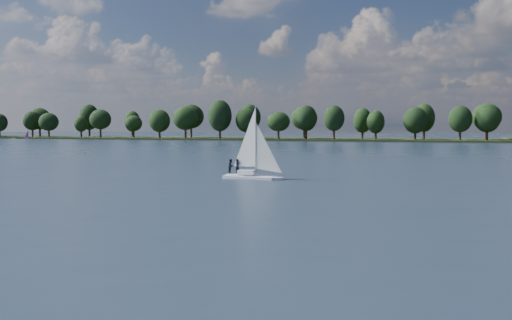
{
  "coord_description": "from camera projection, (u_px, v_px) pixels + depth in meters",
  "views": [
    {
      "loc": [
        24.67,
        -17.41,
        5.91
      ],
      "look_at": [
        6.91,
        36.14,
        2.5
      ],
      "focal_mm": 40.0,
      "sensor_mm": 36.0,
      "label": 1
    }
  ],
  "objects": [
    {
      "name": "sailboat",
      "position": [
        250.0,
        158.0,
        63.2
      ],
      "size": [
        6.53,
        2.25,
        8.44
      ],
      "rotation": [
        0.0,
        0.0,
        -0.07
      ],
      "color": "white",
      "rests_on": "ground"
    },
    {
      "name": "ground",
      "position": [
        321.0,
        154.0,
        119.34
      ],
      "size": [
        700.0,
        700.0,
        0.0
      ],
      "primitive_type": "plane",
      "color": "#233342",
      "rests_on": "ground"
    },
    {
      "name": "far_shore",
      "position": [
        379.0,
        141.0,
        225.46
      ],
      "size": [
        660.0,
        40.0,
        1.5
      ],
      "primitive_type": "cube",
      "color": "black",
      "rests_on": "ground"
    },
    {
      "name": "dinghy_pink",
      "position": [
        28.0,
        137.0,
        233.27
      ],
      "size": [
        2.9,
        2.89,
        4.7
      ],
      "rotation": [
        0.0,
        0.0,
        0.78
      ],
      "color": "silver",
      "rests_on": "ground"
    },
    {
      "name": "treeline",
      "position": [
        361.0,
        120.0,
        223.5
      ],
      "size": [
        563.09,
        73.47,
        17.97
      ],
      "color": "black",
      "rests_on": "ground"
    },
    {
      "name": "pontoon",
      "position": [
        14.0,
        139.0,
        257.52
      ],
      "size": [
        4.36,
        2.89,
        0.5
      ],
      "primitive_type": "cube",
      "rotation": [
        0.0,
        0.0,
        -0.24
      ],
      "color": "#555759",
      "rests_on": "ground"
    }
  ]
}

